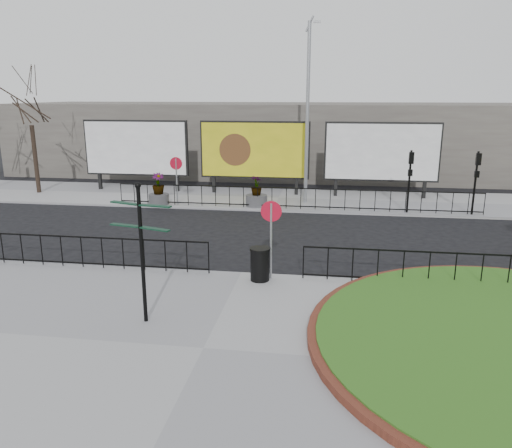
% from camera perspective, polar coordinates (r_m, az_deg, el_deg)
% --- Properties ---
extents(ground, '(90.00, 90.00, 0.00)m').
position_cam_1_polar(ground, '(16.23, -1.67, -5.92)').
color(ground, black).
rests_on(ground, ground).
extents(pavement_near, '(30.00, 10.00, 0.12)m').
position_cam_1_polar(pavement_near, '(11.75, -6.02, -14.17)').
color(pavement_near, gray).
rests_on(pavement_near, ground).
extents(pavement_far, '(44.00, 6.00, 0.12)m').
position_cam_1_polar(pavement_far, '(27.66, 2.63, 2.92)').
color(pavement_far, gray).
rests_on(pavement_far, ground).
extents(railing_near_left, '(10.00, 0.10, 1.10)m').
position_cam_1_polar(railing_near_left, '(17.75, -21.34, -2.84)').
color(railing_near_left, black).
rests_on(railing_near_left, pavement_near).
extents(railing_near_right, '(9.00, 0.10, 1.10)m').
position_cam_1_polar(railing_near_right, '(15.96, 21.84, -4.82)').
color(railing_near_right, black).
rests_on(railing_near_right, pavement_near).
extents(railing_far, '(18.00, 0.10, 1.10)m').
position_cam_1_polar(railing_far, '(24.82, 4.31, 2.96)').
color(railing_far, black).
rests_on(railing_far, pavement_far).
extents(speed_sign_far, '(0.64, 0.07, 2.47)m').
position_cam_1_polar(speed_sign_far, '(25.81, -9.10, 6.08)').
color(speed_sign_far, gray).
rests_on(speed_sign_far, pavement_far).
extents(speed_sign_near, '(0.64, 0.07, 2.47)m').
position_cam_1_polar(speed_sign_near, '(15.13, 1.74, 0.16)').
color(speed_sign_near, gray).
rests_on(speed_sign_near, pavement_near).
extents(billboard_left, '(6.20, 0.31, 4.10)m').
position_cam_1_polar(billboard_left, '(30.23, -13.55, 8.41)').
color(billboard_left, black).
rests_on(billboard_left, pavement_far).
extents(billboard_mid, '(6.20, 0.31, 4.10)m').
position_cam_1_polar(billboard_mid, '(28.40, -0.16, 8.43)').
color(billboard_mid, black).
rests_on(billboard_mid, pavement_far).
extents(billboard_right, '(6.20, 0.31, 4.10)m').
position_cam_1_polar(billboard_right, '(28.24, 14.18, 7.95)').
color(billboard_right, black).
rests_on(billboard_right, pavement_far).
extents(lamp_post, '(0.74, 0.18, 9.23)m').
position_cam_1_polar(lamp_post, '(25.99, 5.91, 12.69)').
color(lamp_post, gray).
rests_on(lamp_post, pavement_far).
extents(signal_pole_a, '(0.22, 0.26, 3.00)m').
position_cam_1_polar(signal_pole_a, '(24.85, 17.20, 5.70)').
color(signal_pole_a, black).
rests_on(signal_pole_a, pavement_far).
extents(signal_pole_b, '(0.22, 0.26, 3.00)m').
position_cam_1_polar(signal_pole_b, '(25.49, 23.89, 5.31)').
color(signal_pole_b, black).
rests_on(signal_pole_b, pavement_far).
extents(tree_left, '(2.00, 2.00, 7.00)m').
position_cam_1_polar(tree_left, '(31.33, -24.20, 9.63)').
color(tree_left, '#2D2119').
rests_on(tree_left, pavement_far).
extents(building_backdrop, '(40.00, 10.00, 5.00)m').
position_cam_1_polar(building_backdrop, '(37.18, 4.25, 9.74)').
color(building_backdrop, '#635F57').
rests_on(building_backdrop, ground).
extents(fingerpost_sign, '(1.66, 0.65, 3.57)m').
position_cam_1_polar(fingerpost_sign, '(12.44, -12.99, -1.76)').
color(fingerpost_sign, black).
rests_on(fingerpost_sign, pavement_near).
extents(litter_bin, '(0.63, 0.63, 1.04)m').
position_cam_1_polar(litter_bin, '(15.35, 0.45, -4.59)').
color(litter_bin, black).
rests_on(litter_bin, pavement_near).
extents(planter_a, '(1.04, 1.04, 1.63)m').
position_cam_1_polar(planter_a, '(26.32, -11.08, 3.53)').
color(planter_a, '#4C4C4F').
rests_on(planter_a, pavement_far).
extents(planter_b, '(1.09, 1.09, 1.57)m').
position_cam_1_polar(planter_b, '(25.44, 0.05, 3.26)').
color(planter_b, '#4C4C4F').
rests_on(planter_b, pavement_far).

